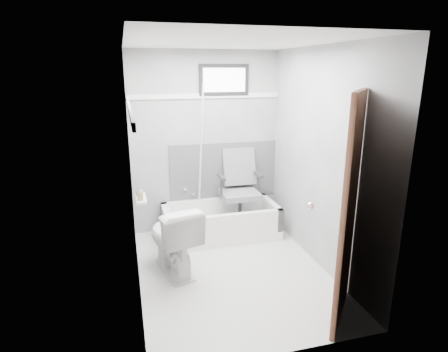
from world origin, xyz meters
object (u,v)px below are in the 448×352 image
object	(u,v)px
bathtub	(221,221)
toilet	(173,239)
office_chair	(240,189)
soap_bottle_b	(139,191)
door	(399,222)
soap_bottle_a	(140,195)

from	to	relation	value
bathtub	toilet	bearing A→B (deg)	-134.02
office_chair	soap_bottle_b	bearing A→B (deg)	-147.26
toilet	door	distance (m)	2.25
bathtub	soap_bottle_a	distance (m)	1.58
office_chair	toilet	world-z (taller)	office_chair
office_chair	door	xyz separation A→B (m)	(0.59, -2.26, 0.38)
soap_bottle_a	door	bearing A→B (deg)	-34.17
bathtub	office_chair	bearing A→B (deg)	10.13
toilet	soap_bottle_a	bearing A→B (deg)	11.34
toilet	bathtub	bearing A→B (deg)	-148.11
bathtub	soap_bottle_a	world-z (taller)	soap_bottle_a
door	soap_bottle_a	xyz separation A→B (m)	(-1.92, 1.30, -0.03)
office_chair	bathtub	bearing A→B (deg)	-168.69
office_chair	door	world-z (taller)	door
toilet	soap_bottle_a	world-z (taller)	soap_bottle_a
toilet	door	size ratio (longest dim) A/B	0.39
bathtub	door	world-z (taller)	door
door	toilet	bearing A→B (deg)	137.71
bathtub	door	distance (m)	2.50
soap_bottle_b	office_chair	bearing A→B (deg)	31.57
toilet	door	xyz separation A→B (m)	(1.60, -1.46, 0.61)
office_chair	toilet	distance (m)	1.31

